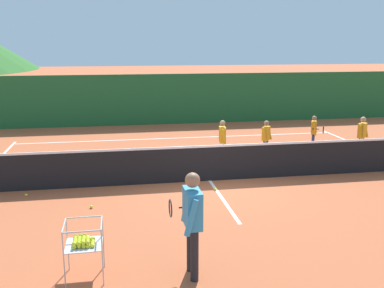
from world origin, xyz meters
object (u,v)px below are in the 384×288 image
(ball_cart, at_px, (83,242))
(tennis_ball_3, at_px, (215,189))
(tennis_ball_4, at_px, (26,195))
(tennis_ball_1, at_px, (91,207))
(instructor, at_px, (192,215))
(student_1, at_px, (266,136))
(tennis_net, at_px, (210,163))
(student_2, at_px, (314,130))
(tennis_ball_0, at_px, (184,191))
(student_3, at_px, (362,133))
(student_0, at_px, (222,137))

(ball_cart, bearing_deg, tennis_ball_3, 51.43)
(tennis_ball_4, bearing_deg, tennis_ball_1, -34.22)
(instructor, height_order, student_1, instructor)
(tennis_net, xyz_separation_m, tennis_ball_1, (-3.02, -1.51, -0.47))
(student_2, distance_m, tennis_ball_0, 6.12)
(student_2, relative_size, student_3, 0.91)
(student_0, xyz_separation_m, tennis_ball_0, (-1.59, -2.52, -0.75))
(student_2, relative_size, tennis_ball_3, 17.63)
(ball_cart, bearing_deg, student_2, 45.12)
(student_1, xyz_separation_m, tennis_ball_0, (-3.05, -2.72, -0.70))
(student_3, bearing_deg, tennis_ball_1, -159.68)
(student_1, height_order, tennis_ball_1, student_1)
(instructor, bearing_deg, tennis_net, 74.53)
(student_0, height_order, tennis_ball_4, student_0)
(student_1, bearing_deg, tennis_ball_1, -146.60)
(ball_cart, relative_size, tennis_ball_4, 13.22)
(student_0, height_order, ball_cart, student_0)
(student_0, distance_m, ball_cart, 7.27)
(tennis_net, height_order, tennis_ball_4, tennis_net)
(tennis_ball_3, bearing_deg, ball_cart, -128.57)
(instructor, xyz_separation_m, tennis_ball_4, (-3.28, 4.29, -0.98))
(student_0, height_order, tennis_ball_0, student_0)
(ball_cart, height_order, tennis_ball_0, ball_cart)
(tennis_net, height_order, student_2, student_2)
(tennis_ball_3, bearing_deg, student_1, 50.73)
(tennis_net, xyz_separation_m, tennis_ball_3, (-0.03, -0.81, -0.47))
(tennis_net, xyz_separation_m, ball_cart, (-2.97, -4.50, 0.10))
(tennis_ball_3, bearing_deg, tennis_ball_1, -166.78)
(student_0, distance_m, student_3, 4.51)
(tennis_net, bearing_deg, instructor, -105.47)
(student_3, distance_m, tennis_ball_0, 6.57)
(instructor, distance_m, tennis_ball_3, 4.24)
(tennis_ball_0, bearing_deg, instructor, -96.96)
(student_2, bearing_deg, tennis_net, -147.33)
(student_0, bearing_deg, instructor, -107.74)
(student_0, bearing_deg, student_3, -2.36)
(instructor, height_order, student_0, instructor)
(instructor, bearing_deg, student_1, 62.11)
(instructor, height_order, ball_cart, instructor)
(student_3, height_order, ball_cart, student_3)
(student_2, relative_size, tennis_ball_0, 17.63)
(student_0, distance_m, student_2, 3.54)
(tennis_net, height_order, tennis_ball_0, tennis_net)
(tennis_ball_1, bearing_deg, tennis_ball_4, 145.78)
(instructor, height_order, student_2, instructor)
(tennis_net, relative_size, student_0, 9.26)
(tennis_net, relative_size, tennis_ball_4, 178.58)
(student_1, relative_size, tennis_ball_0, 18.00)
(tennis_net, xyz_separation_m, student_2, (4.18, 2.68, 0.22))
(student_1, distance_m, ball_cart, 8.28)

